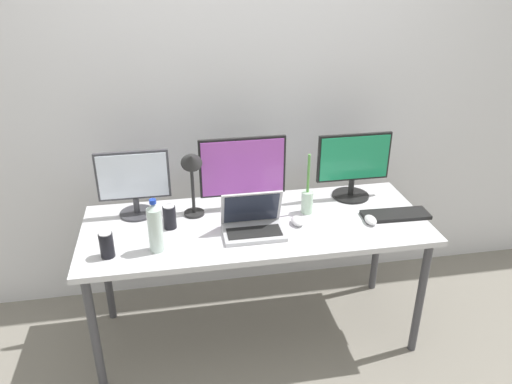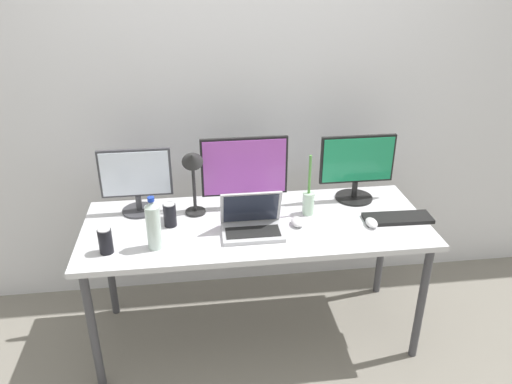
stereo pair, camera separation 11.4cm
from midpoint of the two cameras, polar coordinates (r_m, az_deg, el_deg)
name	(u,v)px [view 1 (the left image)]	position (r m, az deg, el deg)	size (l,w,h in m)	color
ground_plane	(256,332)	(3.06, -1.11, -15.68)	(16.00, 16.00, 0.00)	gray
wall_back	(238,90)	(2.97, -3.19, 11.57)	(7.00, 0.08, 2.60)	silver
work_desk	(256,233)	(2.66, -1.23, -4.70)	(1.80, 0.70, 0.74)	#424247
monitor_left	(134,182)	(2.72, -14.98, 1.13)	(0.38, 0.19, 0.36)	#38383D
monitor_center	(243,171)	(2.71, -2.73, 2.41)	(0.47, 0.18, 0.40)	black
monitor_right	(353,164)	(2.86, 9.95, 3.14)	(0.42, 0.21, 0.38)	black
laptop_silver	(253,223)	(2.52, -1.67, -3.57)	(0.31, 0.21, 0.22)	#B7B7BC
keyboard_main	(395,215)	(2.77, 14.52, -2.55)	(0.36, 0.13, 0.02)	black
mouse_by_keyboard	(371,220)	(2.68, 11.77, -3.16)	(0.06, 0.10, 0.04)	silver
mouse_by_laptop	(298,221)	(2.61, 3.54, -3.32)	(0.07, 0.10, 0.04)	silver
water_bottle	(155,227)	(2.40, -12.79, -3.98)	(0.07, 0.07, 0.27)	silver
soda_can_near_keyboard	(107,245)	(2.44, -18.00, -5.78)	(0.07, 0.07, 0.13)	black
soda_can_by_laptop	(170,217)	(2.60, -11.09, -2.83)	(0.07, 0.07, 0.13)	black
bamboo_vase	(307,200)	(2.70, 4.66, -0.94)	(0.06, 0.06, 0.34)	#B2D1B7
desk_lamp	(192,172)	(2.58, -8.58, 2.26)	(0.11, 0.18, 0.40)	black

